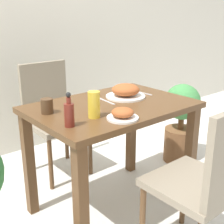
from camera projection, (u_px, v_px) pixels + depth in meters
ground_plane at (112, 206)px, 2.15m from camera, size 16.00×16.00×0.00m
wall_back at (17, 8)px, 2.67m from camera, size 8.00×0.05×2.60m
dining_table at (112, 123)px, 1.96m from camera, size 0.99×0.68×0.73m
chair_near at (208, 178)px, 1.52m from camera, size 0.42×0.42×0.89m
chair_far at (52, 112)px, 2.50m from camera, size 0.42×0.42×0.89m
food_plate at (126, 91)px, 2.06m from camera, size 0.26×0.26×0.09m
side_plate at (123, 114)px, 1.65m from camera, size 0.17×0.17×0.06m
drink_cup at (47, 106)px, 1.74m from camera, size 0.07×0.07×0.08m
juice_glass at (94, 105)px, 1.67m from camera, size 0.07×0.07×0.14m
sauce_bottle at (69, 113)px, 1.54m from camera, size 0.05×0.05×0.18m
fork_utensil at (107, 101)px, 1.97m from camera, size 0.03×0.18×0.00m
spoon_utensil at (143, 93)px, 2.17m from camera, size 0.02×0.16×0.00m
potted_plant_right at (181, 121)px, 2.69m from camera, size 0.30×0.30×0.69m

